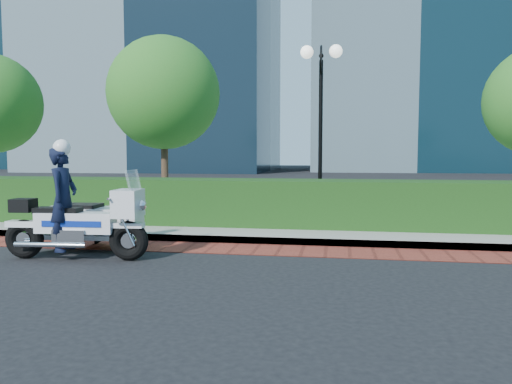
# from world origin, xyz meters

# --- Properties ---
(ground) EXTENTS (120.00, 120.00, 0.00)m
(ground) POSITION_xyz_m (0.00, 0.00, 0.00)
(ground) COLOR black
(ground) RESTS_ON ground
(brick_strip) EXTENTS (60.00, 1.00, 0.01)m
(brick_strip) POSITION_xyz_m (0.00, 1.50, 0.01)
(brick_strip) COLOR maroon
(brick_strip) RESTS_ON ground
(sidewalk) EXTENTS (60.00, 8.00, 0.15)m
(sidewalk) POSITION_xyz_m (0.00, 6.00, 0.07)
(sidewalk) COLOR gray
(sidewalk) RESTS_ON ground
(hedge_main) EXTENTS (18.00, 1.20, 1.00)m
(hedge_main) POSITION_xyz_m (0.00, 3.60, 0.65)
(hedge_main) COLOR #183210
(hedge_main) RESTS_ON sidewalk
(lamppost) EXTENTS (1.02, 0.70, 4.21)m
(lamppost) POSITION_xyz_m (1.00, 5.20, 2.96)
(lamppost) COLOR black
(lamppost) RESTS_ON sidewalk
(tree_b) EXTENTS (3.20, 3.20, 4.89)m
(tree_b) POSITION_xyz_m (-3.50, 6.50, 3.43)
(tree_b) COLOR #332319
(tree_b) RESTS_ON sidewalk
(tower_far_left) EXTENTS (16.00, 14.00, 34.00)m
(tower_far_left) POSITION_xyz_m (-36.00, 46.00, 17.00)
(tower_far_left) COLOR black
(tower_far_left) RESTS_ON ground
(police_motorcycle) EXTENTS (2.43, 1.72, 1.97)m
(police_motorcycle) POSITION_xyz_m (-2.89, 0.55, 0.67)
(police_motorcycle) COLOR black
(police_motorcycle) RESTS_ON ground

